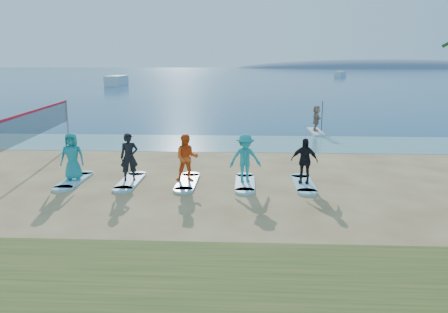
{
  "coord_description": "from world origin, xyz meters",
  "views": [
    {
      "loc": [
        0.64,
        -13.17,
        4.42
      ],
      "look_at": [
        -0.13,
        2.0,
        1.1
      ],
      "focal_mm": 35.0,
      "sensor_mm": 36.0,
      "label": 1
    }
  ],
  "objects_px": {
    "student_3": "(245,158)",
    "student_1": "(129,157)",
    "student_2": "(187,158)",
    "surfboard_0": "(74,181)",
    "boat_offshore_a": "(117,86)",
    "student_4": "(304,161)",
    "surfboard_1": "(130,181)",
    "surfboard_3": "(245,183)",
    "surfboard_2": "(187,182)",
    "surfboard_4": "(303,184)",
    "volleyball_net": "(36,123)",
    "paddleboarder": "(316,118)",
    "student_0": "(72,156)",
    "boat_offshore_b": "(340,77)",
    "paddleboard": "(316,132)"
  },
  "relations": [
    {
      "from": "boat_offshore_a",
      "to": "student_4",
      "type": "height_order",
      "value": "student_4"
    },
    {
      "from": "volleyball_net",
      "to": "boat_offshore_a",
      "type": "bearing_deg",
      "value": 103.63
    },
    {
      "from": "boat_offshore_a",
      "to": "student_2",
      "type": "distance_m",
      "value": 69.47
    },
    {
      "from": "student_1",
      "to": "student_2",
      "type": "distance_m",
      "value": 2.13
    },
    {
      "from": "surfboard_1",
      "to": "student_2",
      "type": "height_order",
      "value": "student_2"
    },
    {
      "from": "student_0",
      "to": "surfboard_2",
      "type": "height_order",
      "value": "student_0"
    },
    {
      "from": "volleyball_net",
      "to": "surfboard_1",
      "type": "bearing_deg",
      "value": -25.15
    },
    {
      "from": "surfboard_0",
      "to": "student_4",
      "type": "height_order",
      "value": "student_4"
    },
    {
      "from": "student_1",
      "to": "student_3",
      "type": "xyz_separation_m",
      "value": [
        4.27,
        0.0,
        0.0
      ]
    },
    {
      "from": "surfboard_0",
      "to": "paddleboarder",
      "type": "bearing_deg",
      "value": 48.21
    },
    {
      "from": "boat_offshore_a",
      "to": "surfboard_0",
      "type": "relative_size",
      "value": 3.35
    },
    {
      "from": "surfboard_0",
      "to": "boat_offshore_a",
      "type": "bearing_deg",
      "value": 105.1
    },
    {
      "from": "paddleboard",
      "to": "student_2",
      "type": "bearing_deg",
      "value": -119.36
    },
    {
      "from": "student_3",
      "to": "student_0",
      "type": "bearing_deg",
      "value": 168.83
    },
    {
      "from": "student_4",
      "to": "student_2",
      "type": "bearing_deg",
      "value": -164.73
    },
    {
      "from": "student_1",
      "to": "surfboard_3",
      "type": "distance_m",
      "value": 4.37
    },
    {
      "from": "boat_offshore_a",
      "to": "surfboard_1",
      "type": "relative_size",
      "value": 3.35
    },
    {
      "from": "paddleboard",
      "to": "paddleboarder",
      "type": "height_order",
      "value": "paddleboarder"
    },
    {
      "from": "student_2",
      "to": "student_4",
      "type": "distance_m",
      "value": 4.27
    },
    {
      "from": "paddleboard",
      "to": "student_1",
      "type": "relative_size",
      "value": 1.7
    },
    {
      "from": "paddleboarder",
      "to": "surfboard_2",
      "type": "height_order",
      "value": "paddleboarder"
    },
    {
      "from": "student_2",
      "to": "student_3",
      "type": "relative_size",
      "value": 0.99
    },
    {
      "from": "boat_offshore_b",
      "to": "student_3",
      "type": "bearing_deg",
      "value": -79.67
    },
    {
      "from": "paddleboard",
      "to": "surfboard_2",
      "type": "distance_m",
      "value": 13.8
    },
    {
      "from": "volleyball_net",
      "to": "paddleboarder",
      "type": "bearing_deg",
      "value": 37.38
    },
    {
      "from": "boat_offshore_b",
      "to": "surfboard_1",
      "type": "relative_size",
      "value": 3.06
    },
    {
      "from": "surfboard_2",
      "to": "surfboard_4",
      "type": "distance_m",
      "value": 4.27
    },
    {
      "from": "student_0",
      "to": "surfboard_3",
      "type": "bearing_deg",
      "value": -4.36
    },
    {
      "from": "volleyball_net",
      "to": "paddleboard",
      "type": "height_order",
      "value": "volleyball_net"
    },
    {
      "from": "paddleboarder",
      "to": "surfboard_4",
      "type": "bearing_deg",
      "value": 173.6
    },
    {
      "from": "boat_offshore_a",
      "to": "student_1",
      "type": "xyz_separation_m",
      "value": [
        19.91,
        -65.88,
        0.97
      ]
    },
    {
      "from": "surfboard_4",
      "to": "student_4",
      "type": "distance_m",
      "value": 0.87
    },
    {
      "from": "surfboard_1",
      "to": "volleyball_net",
      "type": "bearing_deg",
      "value": 154.85
    },
    {
      "from": "paddleboarder",
      "to": "student_4",
      "type": "distance_m",
      "value": 12.35
    },
    {
      "from": "surfboard_0",
      "to": "student_3",
      "type": "height_order",
      "value": "student_3"
    },
    {
      "from": "student_3",
      "to": "surfboard_4",
      "type": "height_order",
      "value": "student_3"
    },
    {
      "from": "student_3",
      "to": "surfboard_4",
      "type": "xyz_separation_m",
      "value": [
        2.13,
        0.0,
        -0.93
      ]
    },
    {
      "from": "boat_offshore_a",
      "to": "student_4",
      "type": "relative_size",
      "value": 4.48
    },
    {
      "from": "student_3",
      "to": "student_1",
      "type": "bearing_deg",
      "value": 168.83
    },
    {
      "from": "student_0",
      "to": "student_2",
      "type": "height_order",
      "value": "student_0"
    },
    {
      "from": "surfboard_2",
      "to": "student_2",
      "type": "relative_size",
      "value": 1.26
    },
    {
      "from": "paddleboard",
      "to": "paddleboarder",
      "type": "distance_m",
      "value": 0.86
    },
    {
      "from": "boat_offshore_a",
      "to": "student_4",
      "type": "bearing_deg",
      "value": -69.2
    },
    {
      "from": "surfboard_1",
      "to": "student_1",
      "type": "height_order",
      "value": "student_1"
    },
    {
      "from": "volleyball_net",
      "to": "boat_offshore_b",
      "type": "xyz_separation_m",
      "value": [
        36.43,
        115.09,
        -1.9
      ]
    },
    {
      "from": "boat_offshore_b",
      "to": "student_2",
      "type": "height_order",
      "value": "student_2"
    },
    {
      "from": "volleyball_net",
      "to": "surfboard_1",
      "type": "relative_size",
      "value": 4.1
    },
    {
      "from": "surfboard_0",
      "to": "surfboard_2",
      "type": "xyz_separation_m",
      "value": [
        4.27,
        0.0,
        0.0
      ]
    },
    {
      "from": "surfboard_0",
      "to": "student_2",
      "type": "height_order",
      "value": "student_2"
    },
    {
      "from": "student_4",
      "to": "surfboard_1",
      "type": "bearing_deg",
      "value": -164.73
    }
  ]
}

